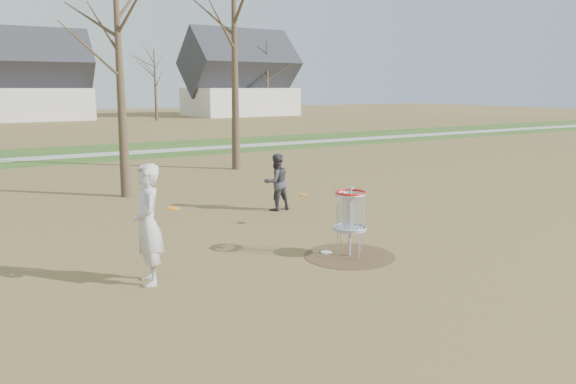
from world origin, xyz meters
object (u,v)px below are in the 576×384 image
at_px(player_throwing, 276,182).
at_px(disc_golf_basket, 350,211).
at_px(player_standing, 148,225).
at_px(disc_grounded, 326,252).

distance_m(player_throwing, disc_golf_basket, 4.51).
height_order(player_standing, disc_grounded, player_standing).
distance_m(player_standing, disc_golf_basket, 3.89).
relative_size(player_standing, player_throwing, 1.33).
relative_size(player_standing, disc_golf_basket, 1.52).
bearing_deg(disc_golf_basket, disc_grounded, 126.64).
height_order(disc_grounded, disc_golf_basket, disc_golf_basket).
xyz_separation_m(player_standing, disc_grounded, (3.56, -0.16, -1.01)).
xyz_separation_m(player_throwing, disc_golf_basket, (-0.93, -4.42, 0.15)).
bearing_deg(disc_grounded, player_throwing, 73.24).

